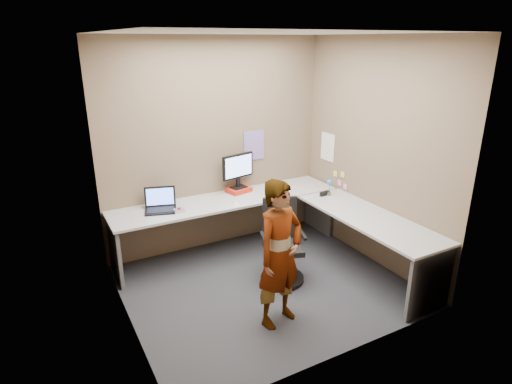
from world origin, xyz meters
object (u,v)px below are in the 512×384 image
office_chair (282,248)px  monitor (238,168)px  person (280,254)px  desk (281,219)px

office_chair → monitor: bearing=109.1°
person → desk: bearing=42.6°
desk → monitor: bearing=103.8°
office_chair → person: 0.87m
office_chair → person: size_ratio=0.64×
monitor → person: bearing=-116.3°
desk → monitor: 0.93m
desk → person: 1.19m
monitor → office_chair: 1.30m
desk → person: (-0.64, -1.00, 0.14)m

